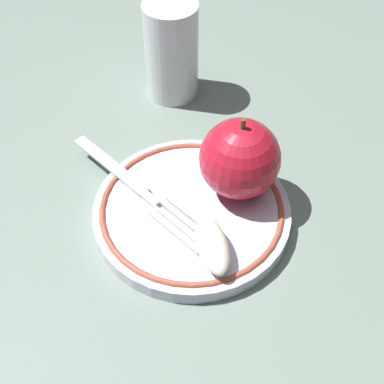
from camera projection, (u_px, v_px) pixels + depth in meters
ground_plane at (206, 225)px, 0.52m from camera, size 2.00×2.00×0.00m
plate at (192, 212)px, 0.52m from camera, size 0.19×0.19×0.02m
apple_red_whole at (240, 159)px, 0.50m from camera, size 0.08×0.08×0.09m
apple_slice_front at (212, 245)px, 0.47m from camera, size 0.06×0.06×0.02m
fork at (134, 185)px, 0.53m from camera, size 0.19×0.06×0.00m
drinking_glass at (172, 51)px, 0.61m from camera, size 0.06×0.06×0.12m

